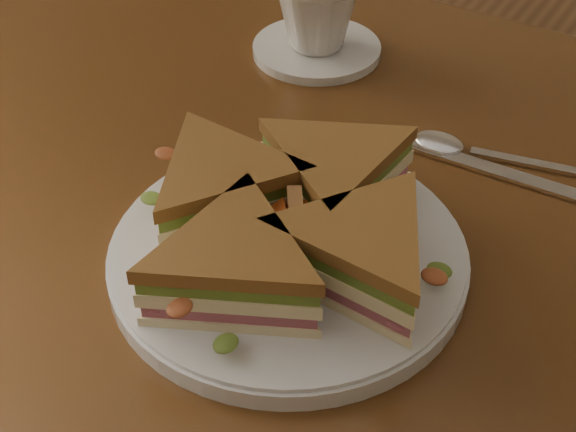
{
  "coord_description": "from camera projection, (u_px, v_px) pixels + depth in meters",
  "views": [
    {
      "loc": [
        0.23,
        -0.48,
        1.19
      ],
      "look_at": [
        -0.01,
        -0.09,
        0.8
      ],
      "focal_mm": 50.0,
      "sensor_mm": 36.0,
      "label": 1
    }
  ],
  "objects": [
    {
      "name": "table",
      "position": [
        352.0,
        286.0,
        0.75
      ],
      "size": [
        1.2,
        0.8,
        0.75
      ],
      "color": "#3B200D",
      "rests_on": "ground"
    },
    {
      "name": "plate",
      "position": [
        288.0,
        256.0,
        0.63
      ],
      "size": [
        0.28,
        0.28,
        0.02
      ],
      "primitive_type": "cylinder",
      "color": "silver",
      "rests_on": "table"
    },
    {
      "name": "sandwich_wedges",
      "position": [
        288.0,
        221.0,
        0.61
      ],
      "size": [
        0.29,
        0.29,
        0.06
      ],
      "color": "#FFEFBC",
      "rests_on": "plate"
    },
    {
      "name": "crisps_mound",
      "position": [
        288.0,
        225.0,
        0.61
      ],
      "size": [
        0.09,
        0.09,
        0.05
      ],
      "primitive_type": null,
      "color": "#D2521A",
      "rests_on": "plate"
    },
    {
      "name": "spoon",
      "position": [
        463.0,
        148.0,
        0.75
      ],
      "size": [
        0.18,
        0.06,
        0.01
      ],
      "rotation": [
        0.0,
        0.0,
        0.21
      ],
      "color": "silver",
      "rests_on": "table"
    },
    {
      "name": "knife",
      "position": [
        495.0,
        171.0,
        0.72
      ],
      "size": [
        0.22,
        0.02,
        0.0
      ],
      "rotation": [
        0.0,
        0.0,
        0.03
      ],
      "color": "silver",
      "rests_on": "table"
    },
    {
      "name": "saucer",
      "position": [
        317.0,
        49.0,
        0.89
      ],
      "size": [
        0.14,
        0.14,
        0.01
      ],
      "primitive_type": "cylinder",
      "color": "silver",
      "rests_on": "table"
    },
    {
      "name": "coffee_cup",
      "position": [
        318.0,
        8.0,
        0.86
      ],
      "size": [
        0.1,
        0.1,
        0.09
      ],
      "primitive_type": "imported",
      "rotation": [
        0.0,
        0.0,
        -0.05
      ],
      "color": "silver",
      "rests_on": "saucer"
    }
  ]
}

